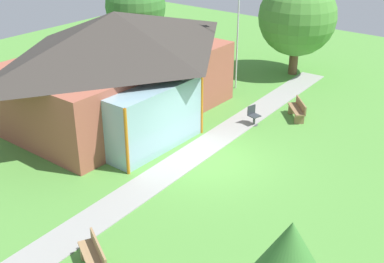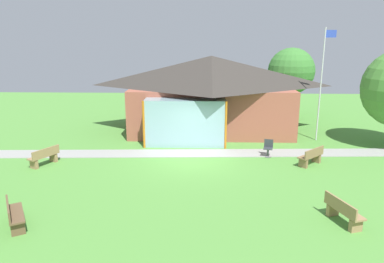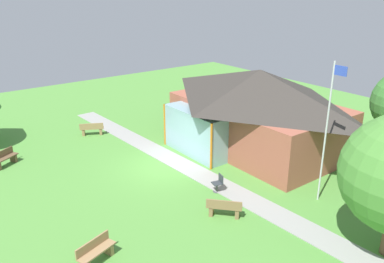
{
  "view_description": "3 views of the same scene",
  "coord_description": "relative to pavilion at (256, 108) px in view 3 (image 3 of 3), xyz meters",
  "views": [
    {
      "loc": [
        -13.67,
        -9.58,
        9.24
      ],
      "look_at": [
        -0.07,
        1.14,
        0.94
      ],
      "focal_mm": 46.75,
      "sensor_mm": 36.0,
      "label": 1
    },
    {
      "loc": [
        0.46,
        -16.8,
        5.8
      ],
      "look_at": [
        -0.13,
        1.16,
        1.14
      ],
      "focal_mm": 33.99,
      "sensor_mm": 36.0,
      "label": 2
    },
    {
      "loc": [
        16.23,
        -10.36,
        9.25
      ],
      "look_at": [
        -0.86,
        2.6,
        1.25
      ],
      "focal_mm": 37.11,
      "sensor_mm": 36.0,
      "label": 3
    }
  ],
  "objects": [
    {
      "name": "bench_front_right",
      "position": [
        4.1,
        -12.02,
        -2.05
      ],
      "size": [
        0.89,
        1.56,
        0.84
      ],
      "rotation": [
        0.0,
        0.0,
        5.03
      ],
      "color": "#9E7A51",
      "rests_on": "ground_plane"
    },
    {
      "name": "pavilion",
      "position": [
        0.0,
        0.0,
        0.0
      ],
      "size": [
        10.73,
        7.66,
        4.71
      ],
      "color": "#A35642",
      "rests_on": "ground_plane"
    },
    {
      "name": "bench_front_left",
      "position": [
        -6.31,
        -12.6,
        -2.05
      ],
      "size": [
        1.14,
        1.52,
        0.84
      ],
      "rotation": [
        0.0,
        0.0,
        5.25
      ],
      "color": "brown",
      "rests_on": "ground_plane"
    },
    {
      "name": "flagpole",
      "position": [
        6.22,
        -2.14,
        1.02
      ],
      "size": [
        0.64,
        0.08,
        6.35
      ],
      "color": "silver",
      "rests_on": "ground_plane"
    },
    {
      "name": "footpath",
      "position": [
        -0.84,
        -4.93,
        -2.44
      ],
      "size": [
        23.03,
        2.38,
        0.03
      ],
      "primitive_type": "cube",
      "rotation": [
        0.0,
        0.0,
        0.05
      ],
      "color": "#999993",
      "rests_on": "ground_plane"
    },
    {
      "name": "patio_chair_lawn_spare",
      "position": [
        2.86,
        -5.27,
        -2.04
      ],
      "size": [
        0.54,
        0.54,
        0.86
      ],
      "rotation": [
        0.0,
        0.0,
        2.89
      ],
      "color": "#33383D",
      "rests_on": "ground_plane"
    },
    {
      "name": "bench_mid_right",
      "position": [
        4.65,
        -6.49,
        -2.05
      ],
      "size": [
        1.4,
        1.34,
        0.84
      ],
      "rotation": [
        0.0,
        0.0,
        0.74
      ],
      "color": "olive",
      "rests_on": "ground_plane"
    },
    {
      "name": "ground_plane",
      "position": [
        -0.84,
        -5.96,
        -2.45
      ],
      "size": [
        44.0,
        44.0,
        0.0
      ],
      "primitive_type": "plane",
      "color": "#54933D"
    },
    {
      "name": "bench_mid_left",
      "position": [
        -7.81,
        -6.91,
        -2.05
      ],
      "size": [
        1.08,
        1.54,
        0.84
      ],
      "rotation": [
        0.0,
        0.0,
        1.1
      ],
      "color": "#9E7A51",
      "rests_on": "ground_plane"
    }
  ]
}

